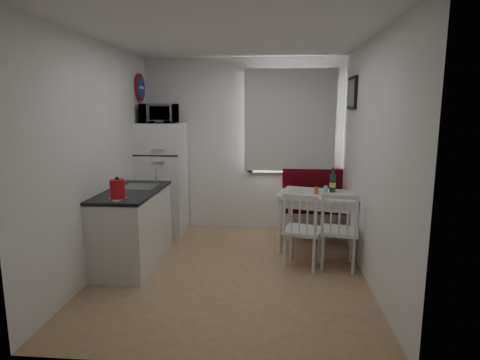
# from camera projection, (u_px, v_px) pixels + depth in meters

# --- Properties ---
(floor) EXTENTS (3.00, 3.50, 0.02)m
(floor) POSITION_uv_depth(u_px,v_px,m) (231.00, 271.00, 4.64)
(floor) COLOR #9F7854
(floor) RESTS_ON ground
(ceiling) EXTENTS (3.00, 3.50, 0.02)m
(ceiling) POSITION_uv_depth(u_px,v_px,m) (230.00, 36.00, 4.18)
(ceiling) COLOR white
(ceiling) RESTS_ON wall_back
(wall_back) EXTENTS (3.00, 0.02, 2.60)m
(wall_back) POSITION_uv_depth(u_px,v_px,m) (243.00, 145.00, 6.13)
(wall_back) COLOR white
(wall_back) RESTS_ON floor
(wall_front) EXTENTS (3.00, 0.02, 2.60)m
(wall_front) POSITION_uv_depth(u_px,v_px,m) (202.00, 192.00, 2.69)
(wall_front) COLOR white
(wall_front) RESTS_ON floor
(wall_left) EXTENTS (0.02, 3.50, 2.60)m
(wall_left) POSITION_uv_depth(u_px,v_px,m) (99.00, 158.00, 4.54)
(wall_left) COLOR white
(wall_left) RESTS_ON floor
(wall_right) EXTENTS (0.02, 3.50, 2.60)m
(wall_right) POSITION_uv_depth(u_px,v_px,m) (370.00, 161.00, 4.28)
(wall_right) COLOR white
(wall_right) RESTS_ON floor
(window) EXTENTS (1.22, 0.06, 1.47)m
(window) POSITION_uv_depth(u_px,v_px,m) (290.00, 124.00, 5.98)
(window) COLOR white
(window) RESTS_ON wall_back
(curtain) EXTENTS (1.35, 0.02, 1.50)m
(curtain) POSITION_uv_depth(u_px,v_px,m) (290.00, 121.00, 5.90)
(curtain) COLOR silver
(curtain) RESTS_ON wall_back
(kitchen_counter) EXTENTS (0.62, 1.32, 1.16)m
(kitchen_counter) POSITION_uv_depth(u_px,v_px,m) (133.00, 226.00, 4.82)
(kitchen_counter) COLOR white
(kitchen_counter) RESTS_ON floor
(wall_sign) EXTENTS (0.03, 0.40, 0.40)m
(wall_sign) POSITION_uv_depth(u_px,v_px,m) (141.00, 88.00, 5.81)
(wall_sign) COLOR navy
(wall_sign) RESTS_ON wall_left
(picture_frame) EXTENTS (0.04, 0.52, 0.42)m
(picture_frame) POSITION_uv_depth(u_px,v_px,m) (352.00, 93.00, 5.23)
(picture_frame) COLOR black
(picture_frame) RESTS_ON wall_right
(bench) EXTENTS (1.34, 0.51, 0.96)m
(bench) POSITION_uv_depth(u_px,v_px,m) (325.00, 213.00, 5.96)
(bench) COLOR white
(bench) RESTS_ON floor
(dining_table) EXTENTS (1.17, 0.95, 0.77)m
(dining_table) POSITION_uv_depth(u_px,v_px,m) (320.00, 200.00, 5.22)
(dining_table) COLOR white
(dining_table) RESTS_ON floor
(chair_left) EXTENTS (0.52, 0.52, 0.48)m
(chair_left) POSITION_uv_depth(u_px,v_px,m) (304.00, 222.00, 4.62)
(chair_left) COLOR white
(chair_left) RESTS_ON floor
(chair_right) EXTENTS (0.50, 0.48, 0.49)m
(chair_right) POSITION_uv_depth(u_px,v_px,m) (341.00, 223.00, 4.58)
(chair_right) COLOR white
(chair_right) RESTS_ON floor
(fridge) EXTENTS (0.66, 0.66, 1.64)m
(fridge) POSITION_uv_depth(u_px,v_px,m) (162.00, 179.00, 5.97)
(fridge) COLOR white
(fridge) RESTS_ON floor
(microwave) EXTENTS (0.50, 0.34, 0.27)m
(microwave) POSITION_uv_depth(u_px,v_px,m) (159.00, 113.00, 5.75)
(microwave) COLOR white
(microwave) RESTS_ON fridge
(kettle) EXTENTS (0.18, 0.18, 0.25)m
(kettle) POSITION_uv_depth(u_px,v_px,m) (117.00, 189.00, 4.18)
(kettle) COLOR red
(kettle) RESTS_ON kitchen_counter
(wine_bottle) EXTENTS (0.08, 0.08, 0.32)m
(wine_bottle) POSITION_uv_depth(u_px,v_px,m) (333.00, 180.00, 5.26)
(wine_bottle) COLOR #164527
(wine_bottle) RESTS_ON dining_table
(drinking_glass_orange) EXTENTS (0.05, 0.05, 0.09)m
(drinking_glass_orange) POSITION_uv_depth(u_px,v_px,m) (316.00, 190.00, 5.15)
(drinking_glass_orange) COLOR orange
(drinking_glass_orange) RESTS_ON dining_table
(drinking_glass_blue) EXTENTS (0.06, 0.06, 0.09)m
(drinking_glass_blue) POSITION_uv_depth(u_px,v_px,m) (326.00, 189.00, 5.24)
(drinking_glass_blue) COLOR #79B7CE
(drinking_glass_blue) RESTS_ON dining_table
(plate) EXTENTS (0.22, 0.22, 0.02)m
(plate) POSITION_uv_depth(u_px,v_px,m) (297.00, 192.00, 5.25)
(plate) COLOR white
(plate) RESTS_ON dining_table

